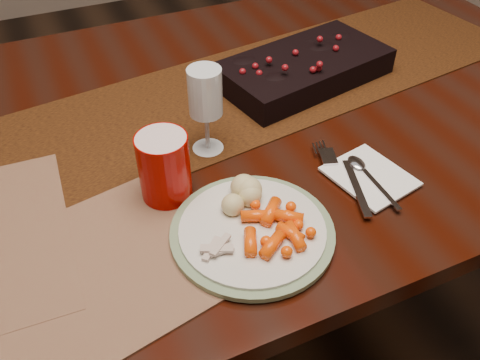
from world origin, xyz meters
name	(u,v)px	position (x,y,z in m)	size (l,w,h in m)	color
floor	(214,326)	(0.00, 0.00, 0.00)	(5.00, 5.00, 0.00)	black
dining_table	(209,242)	(0.00, 0.00, 0.38)	(1.80, 1.00, 0.75)	black
table_runner	(173,115)	(-0.05, 0.03, 0.75)	(1.70, 0.35, 0.00)	black
centerpiece	(304,64)	(0.26, 0.04, 0.79)	(0.37, 0.19, 0.07)	black
placemat_main	(95,272)	(-0.28, -0.30, 0.75)	(0.40, 0.29, 0.00)	#9C7254
dinner_plate	(252,231)	(-0.04, -0.33, 0.76)	(0.25, 0.25, 0.01)	silver
baby_carrots	(273,222)	(-0.01, -0.34, 0.78)	(0.12, 0.10, 0.02)	#FD4A05
mashed_potatoes	(239,190)	(-0.04, -0.27, 0.79)	(0.08, 0.07, 0.05)	tan
turkey_shreds	(221,244)	(-0.10, -0.35, 0.78)	(0.07, 0.06, 0.01)	#A79C94
napkin	(370,176)	(0.20, -0.29, 0.76)	(0.12, 0.13, 0.00)	white
fork	(349,179)	(0.16, -0.29, 0.76)	(0.03, 0.18, 0.00)	#B6B6C2
spoon	(373,181)	(0.19, -0.31, 0.76)	(0.03, 0.13, 0.00)	silver
red_cup	(164,167)	(-0.13, -0.19, 0.81)	(0.08, 0.08, 0.11)	#9C0500
wine_glass	(206,112)	(-0.03, -0.10, 0.83)	(0.06, 0.06, 0.16)	silver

